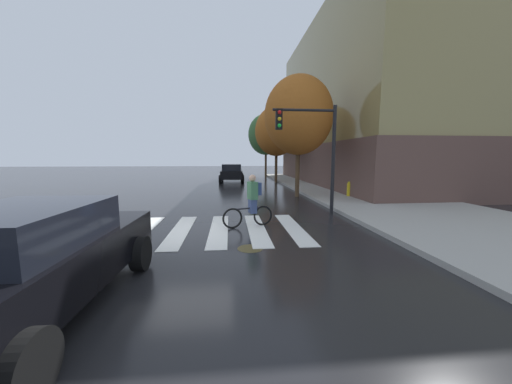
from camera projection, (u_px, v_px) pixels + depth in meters
name	position (u px, v px, depth m)	size (l,w,h in m)	color
ground_plane	(191.00, 230.00, 8.34)	(120.00, 120.00, 0.00)	black
sidewalk	(454.00, 222.00, 9.16)	(6.50, 50.00, 0.15)	#9E9B93
crosswalk_stripes	(180.00, 231.00, 8.30)	(7.59, 3.80, 0.01)	silver
manhole_cover	(250.00, 248.00, 6.69)	(0.64, 0.64, 0.01)	#473D1E
sedan_near	(30.00, 260.00, 3.77)	(2.26, 4.65, 1.59)	black
sedan_mid	(232.00, 173.00, 24.80)	(2.27, 4.68, 1.60)	black
cyclist	(252.00, 201.00, 8.70)	(1.65, 0.56, 1.69)	black
traffic_light_near	(313.00, 141.00, 10.36)	(2.47, 0.28, 4.20)	black
fire_hydrant	(349.00, 189.00, 14.65)	(0.33, 0.22, 0.78)	gold
street_tree_near	(298.00, 116.00, 14.90)	(3.76, 3.76, 6.68)	#4C3823
street_tree_mid	(276.00, 131.00, 23.35)	(3.70, 3.70, 6.58)	#4C3823
street_tree_far	(266.00, 135.00, 30.40)	(3.96, 3.96, 7.04)	#4C3823
corner_building	(418.00, 107.00, 22.58)	(18.54, 20.86, 12.86)	brown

